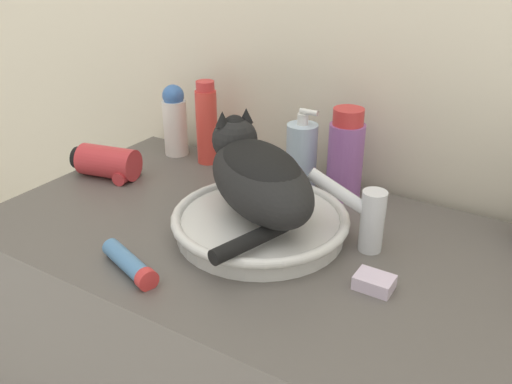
% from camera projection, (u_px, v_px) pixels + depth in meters
% --- Properties ---
extents(wall_back, '(8.00, 0.05, 2.40)m').
position_uv_depth(wall_back, '(342.00, 0.00, 1.16)').
color(wall_back, beige).
rests_on(wall_back, ground_plane).
extents(vanity_counter, '(1.06, 0.61, 0.80)m').
position_uv_depth(vanity_counter, '(253.00, 383.00, 1.24)').
color(vanity_counter, '#56514C').
rests_on(vanity_counter, ground_plane).
extents(sink_basin, '(0.34, 0.34, 0.05)m').
position_uv_depth(sink_basin, '(260.00, 222.00, 1.05)').
color(sink_basin, silver).
rests_on(sink_basin, vanity_counter).
extents(cat, '(0.34, 0.35, 0.17)m').
position_uv_depth(cat, '(257.00, 174.00, 1.01)').
color(cat, black).
rests_on(cat, sink_basin).
extents(faucet, '(0.14, 0.07, 0.15)m').
position_uv_depth(faucet, '(365.00, 214.00, 0.98)').
color(faucet, silver).
rests_on(faucet, vanity_counter).
extents(shampoo_bottle_tall, '(0.05, 0.05, 0.21)m').
position_uv_depth(shampoo_bottle_tall, '(207.00, 124.00, 1.34)').
color(shampoo_bottle_tall, '#DB3D33').
rests_on(shampoo_bottle_tall, vanity_counter).
extents(lotion_bottle_white, '(0.06, 0.06, 0.18)m').
position_uv_depth(lotion_bottle_white, '(175.00, 120.00, 1.39)').
color(lotion_bottle_white, white).
rests_on(lotion_bottle_white, vanity_counter).
extents(soap_pump_bottle, '(0.07, 0.07, 0.18)m').
position_uv_depth(soap_pump_bottle, '(301.00, 154.00, 1.22)').
color(soap_pump_bottle, silver).
rests_on(soap_pump_bottle, vanity_counter).
extents(mouthwash_bottle, '(0.08, 0.08, 0.20)m').
position_uv_depth(mouthwash_bottle, '(345.00, 156.00, 1.16)').
color(mouthwash_bottle, '#93569E').
rests_on(mouthwash_bottle, vanity_counter).
extents(cream_tube, '(0.15, 0.08, 0.04)m').
position_uv_depth(cream_tube, '(130.00, 264.00, 0.93)').
color(cream_tube, '#4C7FB2').
rests_on(cream_tube, vanity_counter).
extents(hair_dryer, '(0.17, 0.11, 0.08)m').
position_uv_depth(hair_dryer, '(108.00, 163.00, 1.28)').
color(hair_dryer, '#C63338').
rests_on(hair_dryer, vanity_counter).
extents(soap_bar, '(0.06, 0.05, 0.02)m').
position_uv_depth(soap_bar, '(374.00, 282.00, 0.89)').
color(soap_bar, silver).
rests_on(soap_bar, vanity_counter).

